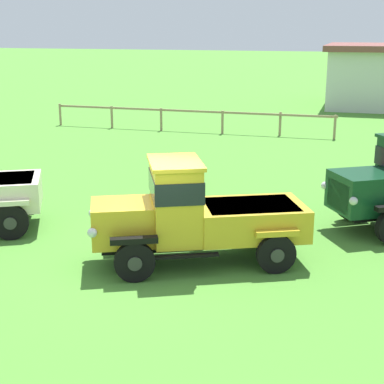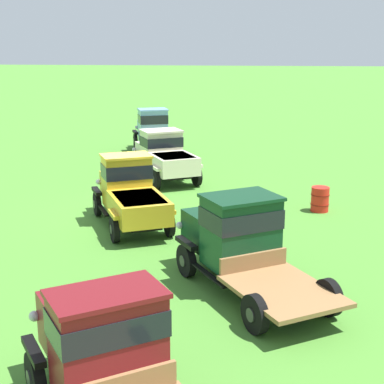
{
  "view_description": "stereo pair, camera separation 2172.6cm",
  "coord_description": "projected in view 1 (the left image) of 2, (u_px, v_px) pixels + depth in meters",
  "views": [
    {
      "loc": [
        4.25,
        -11.1,
        4.98
      ],
      "look_at": [
        0.22,
        2.5,
        1.0
      ],
      "focal_mm": 55.0,
      "sensor_mm": 36.0,
      "label": 1
    },
    {
      "loc": [
        19.33,
        4.51,
        6.01
      ],
      "look_at": [
        0.22,
        2.5,
        1.0
      ],
      "focal_mm": 55.0,
      "sensor_mm": 36.0,
      "label": 2
    }
  ],
  "objects": [
    {
      "name": "vintage_truck_midrow_center",
      "position": [
        194.0,
        214.0,
        12.69
      ],
      "size": [
        4.87,
        3.4,
        2.29
      ],
      "color": "black",
      "rests_on": "ground"
    },
    {
      "name": "oil_drum_beside_row",
      "position": [
        184.0,
        170.0,
        19.43
      ],
      "size": [
        0.67,
        0.67,
        0.89
      ],
      "color": "red",
      "rests_on": "ground"
    },
    {
      "name": "paddock_fence",
      "position": [
        190.0,
        115.0,
        28.92
      ],
      "size": [
        14.3,
        0.43,
        1.13
      ],
      "color": "#997F60",
      "rests_on": "ground"
    },
    {
      "name": "ground_plane",
      "position": [
        150.0,
        265.0,
        12.76
      ],
      "size": [
        240.0,
        240.0,
        0.0
      ],
      "primitive_type": "plane",
      "color": "#47842D"
    }
  ]
}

